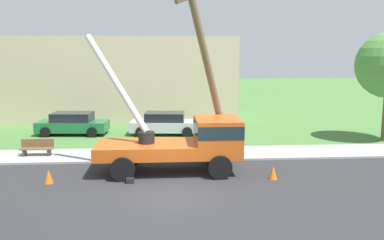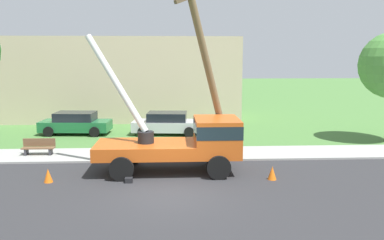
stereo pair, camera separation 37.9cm
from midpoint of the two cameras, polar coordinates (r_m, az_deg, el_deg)
name	(u,v)px [view 1 (the left image)]	position (r m, az deg, el deg)	size (l,w,h in m)	color
ground_plane	(168,132)	(26.75, -3.81, -1.75)	(120.00, 120.00, 0.00)	#477538
road_asphalt	(172,194)	(15.14, -3.53, -10.39)	(80.00, 8.98, 0.01)	#2B2B2D
sidewalk_strip	(170,154)	(20.73, -3.71, -4.84)	(80.00, 2.72, 0.10)	#9E9E99
utility_truck	(188,140)	(17.58, -1.23, -2.84)	(6.76, 3.20, 5.98)	#C65119
leaning_utility_pole	(209,70)	(18.17, 1.76, 7.07)	(2.95, 2.55, 8.59)	brown
traffic_cone_ahead	(273,173)	(17.04, 10.74, -7.30)	(0.36, 0.36, 0.56)	orange
traffic_cone_behind	(49,176)	(17.28, -20.19, -7.49)	(0.36, 0.36, 0.56)	orange
traffic_cone_curbside	(215,157)	(19.18, 2.71, -5.28)	(0.36, 0.36, 0.56)	orange
parked_sedan_green	(73,123)	(27.03, -16.88, -0.48)	(4.53, 2.25, 1.42)	#1E6638
parked_sedan_silver	(165,123)	(25.99, -4.25, -0.48)	(4.55, 2.28, 1.42)	#B7B7BF
park_bench	(37,148)	(21.70, -21.51, -3.72)	(1.60, 0.45, 0.90)	brown
lowrise_building_backdrop	(120,78)	(32.85, -10.40, 5.79)	(18.00, 6.00, 6.40)	#C6B293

